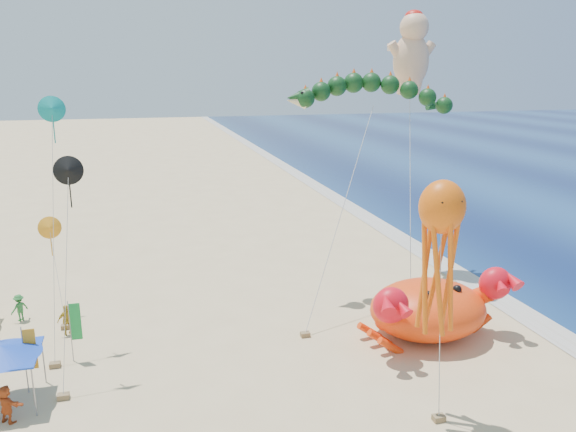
# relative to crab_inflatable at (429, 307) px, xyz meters

# --- Properties ---
(ground) EXTENTS (320.00, 320.00, 0.00)m
(ground) POSITION_rel_crab_inflatable_xyz_m (-5.08, 0.90, -1.67)
(ground) COLOR #D1B784
(ground) RESTS_ON ground
(foam_strip) EXTENTS (320.00, 320.00, 0.00)m
(foam_strip) POSITION_rel_crab_inflatable_xyz_m (6.92, 0.90, -1.66)
(foam_strip) COLOR silver
(foam_strip) RESTS_ON ground
(crab_inflatable) EXTENTS (8.65, 6.35, 3.79)m
(crab_inflatable) POSITION_rel_crab_inflatable_xyz_m (0.00, 0.00, 0.00)
(crab_inflatable) COLOR #FF3F0D
(crab_inflatable) RESTS_ON ground
(dragon_kite) EXTENTS (11.41, 7.44, 13.55)m
(dragon_kite) POSITION_rel_crab_inflatable_xyz_m (-0.51, 7.63, 10.72)
(dragon_kite) COLOR #0E3414
(dragon_kite) RESTS_ON ground
(cherub_kite) EXTENTS (4.37, 8.50, 18.02)m
(cherub_kite) POSITION_rel_crab_inflatable_xyz_m (3.98, 11.39, 13.71)
(cherub_kite) COLOR #ECB990
(cherub_kite) RESTS_ON ground
(octopus_kite) EXTENTS (1.83, 1.65, 9.99)m
(octopus_kite) POSITION_rel_crab_inflatable_xyz_m (-3.49, -6.45, 5.72)
(octopus_kite) COLOR #F15F0C
(octopus_kite) RESTS_ON ground
(canopy_blue) EXTENTS (3.22, 3.22, 2.71)m
(canopy_blue) POSITION_rel_crab_inflatable_xyz_m (-20.72, -1.04, 0.77)
(canopy_blue) COLOR gray
(canopy_blue) RESTS_ON ground
(feather_flags) EXTENTS (5.51, 4.26, 3.20)m
(feather_flags) POSITION_rel_crab_inflatable_xyz_m (-20.98, 0.17, 0.34)
(feather_flags) COLOR gray
(feather_flags) RESTS_ON ground
(beachgoers) EXTENTS (4.20, 11.69, 1.76)m
(beachgoers) POSITION_rel_crab_inflatable_xyz_m (-20.97, 2.01, -0.83)
(beachgoers) COLOR white
(beachgoers) RESTS_ON ground
(small_kites) EXTENTS (6.93, 11.19, 12.86)m
(small_kites) POSITION_rel_crab_inflatable_xyz_m (-20.18, 3.70, 5.92)
(small_kites) COLOR orange
(small_kites) RESTS_ON ground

